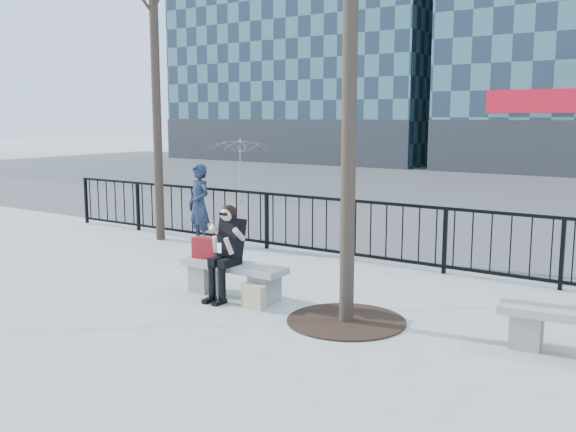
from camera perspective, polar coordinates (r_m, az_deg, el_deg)
The scene contains 10 objects.
ground at distance 9.30m, azimuth -4.85°, elevation -7.12°, with size 120.00×120.00×0.00m, color #A6A6A1.
street_surface at distance 22.79m, azimuth 19.67°, elevation 1.90°, with size 60.00×23.00×0.01m, color #474747.
railing at distance 11.60m, azimuth 4.49°, elevation -1.12°, with size 14.00×0.06×1.10m.
tree_grate at distance 8.20m, azimuth 5.20°, elevation -9.26°, with size 1.50×1.50×0.02m, color black.
bench_main at distance 9.23m, azimuth -4.88°, elevation -5.33°, with size 1.65×0.46×0.49m.
seated_woman at distance 9.02m, azimuth -5.55°, elevation -3.25°, with size 0.50×0.64×1.34m.
handbag at distance 9.50m, azimuth -7.35°, elevation -2.82°, with size 0.37×0.18×0.31m, color #A01317.
shopping_bag at distance 8.68m, azimuth -3.07°, elevation -7.16°, with size 0.34×0.13×0.33m, color beige.
standing_man at distance 12.96m, azimuth -7.90°, elevation 1.01°, with size 0.59×0.39×1.61m, color black.
vendor_umbrella at distance 18.80m, azimuth -4.39°, elevation 4.02°, with size 2.14×2.18×1.96m, color yellow.
Camera 1 is at (5.66, -6.92, 2.55)m, focal length 40.00 mm.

